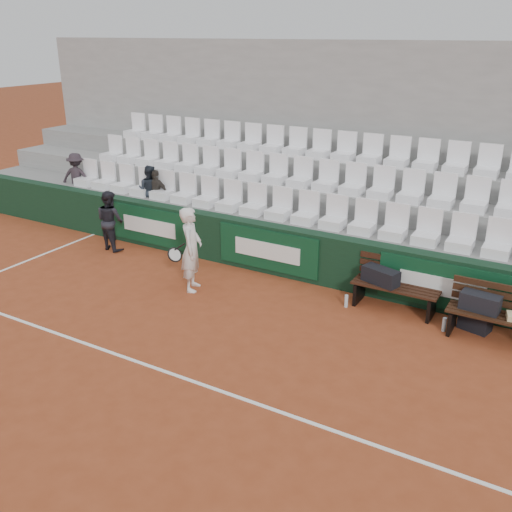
{
  "coord_description": "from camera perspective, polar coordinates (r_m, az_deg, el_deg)",
  "views": [
    {
      "loc": [
        4.88,
        -5.43,
        4.58
      ],
      "look_at": [
        0.36,
        2.4,
        1.0
      ],
      "focal_mm": 40.0,
      "sensor_mm": 36.0,
      "label": 1
    }
  ],
  "objects": [
    {
      "name": "sports_bag_right",
      "position": [
        9.69,
        21.51,
        -4.33
      ],
      "size": [
        0.63,
        0.34,
        0.28
      ],
      "primitive_type": "cube",
      "rotation": [
        0.0,
        0.0,
        -0.11
      ],
      "color": "black",
      "rests_on": "bench_right"
    },
    {
      "name": "bench_left",
      "position": [
        10.3,
        13.68,
        -4.07
      ],
      "size": [
        1.5,
        0.56,
        0.45
      ],
      "primitive_type": "cube",
      "color": "#351A10",
      "rests_on": "ground"
    },
    {
      "name": "seat_row_mid",
      "position": [
        12.2,
        5.65,
        8.17
      ],
      "size": [
        11.9,
        0.44,
        0.63
      ],
      "primitive_type": "cube",
      "color": "white",
      "rests_on": "grandstand_tier_mid"
    },
    {
      "name": "ball_kid",
      "position": [
        13.03,
        -14.37,
        3.47
      ],
      "size": [
        0.73,
        0.61,
        1.34
      ],
      "primitive_type": "imported",
      "rotation": [
        0.0,
        0.0,
        2.97
      ],
      "color": "black",
      "rests_on": "ground"
    },
    {
      "name": "court_baseline",
      "position": [
        8.61,
        -10.3,
        -10.88
      ],
      "size": [
        18.0,
        0.06,
        0.01
      ],
      "primitive_type": "cube",
      "color": "white",
      "rests_on": "ground"
    },
    {
      "name": "water_bottle_near",
      "position": [
        10.26,
        9.01,
        -4.46
      ],
      "size": [
        0.06,
        0.06,
        0.23
      ],
      "primitive_type": "cylinder",
      "color": "silver",
      "rests_on": "ground"
    },
    {
      "name": "seat_row_front",
      "position": [
        11.49,
        3.57,
        5.06
      ],
      "size": [
        11.9,
        0.44,
        0.63
      ],
      "primitive_type": "cube",
      "color": "white",
      "rests_on": "grandstand_tier_front"
    },
    {
      "name": "spectator_b",
      "position": [
        13.34,
        -10.02,
        8.1
      ],
      "size": [
        0.65,
        0.32,
        1.08
      ],
      "primitive_type": "imported",
      "rotation": [
        0.0,
        0.0,
        3.24
      ],
      "color": "#2E2A25",
      "rests_on": "grandstand_tier_front"
    },
    {
      "name": "sports_bag_ground",
      "position": [
        10.05,
        21.08,
        -6.13
      ],
      "size": [
        0.54,
        0.4,
        0.29
      ],
      "primitive_type": "cube",
      "rotation": [
        0.0,
        0.0,
        -0.25
      ],
      "color": "black",
      "rests_on": "ground"
    },
    {
      "name": "spectator_c",
      "position": [
        13.46,
        -10.7,
        8.36
      ],
      "size": [
        0.65,
        0.56,
        1.16
      ],
      "primitive_type": "imported",
      "rotation": [
        0.0,
        0.0,
        3.38
      ],
      "color": "#1E242D",
      "rests_on": "grandstand_tier_front"
    },
    {
      "name": "sports_bag_left",
      "position": [
        10.19,
        12.36,
        -1.96
      ],
      "size": [
        0.7,
        0.46,
        0.28
      ],
      "primitive_type": "cube",
      "rotation": [
        0.0,
        0.0,
        -0.31
      ],
      "color": "black",
      "rests_on": "bench_left"
    },
    {
      "name": "grandstand_tier_back",
      "position": [
        13.41,
        7.54,
        5.71
      ],
      "size": [
        18.0,
        0.95,
        1.9
      ],
      "primitive_type": "cube",
      "color": "gray",
      "rests_on": "ground"
    },
    {
      "name": "tennis_player",
      "position": [
        10.63,
        -6.48,
        0.67
      ],
      "size": [
        0.79,
        0.69,
        1.61
      ],
      "color": "silver",
      "rests_on": "ground"
    },
    {
      "name": "grandstand_tier_mid",
      "position": [
        12.63,
        5.81,
        3.73
      ],
      "size": [
        18.0,
        0.95,
        1.45
      ],
      "primitive_type": "cube",
      "color": "gray",
      "rests_on": "ground"
    },
    {
      "name": "seat_row_back",
      "position": [
        12.96,
        7.51,
        10.92
      ],
      "size": [
        11.9,
        0.44,
        0.63
      ],
      "primitive_type": "cube",
      "color": "white",
      "rests_on": "grandstand_tier_back"
    },
    {
      "name": "bench_right",
      "position": [
        9.79,
        22.77,
        -6.64
      ],
      "size": [
        1.5,
        0.56,
        0.45
      ],
      "primitive_type": "cube",
      "color": "#331B0F",
      "rests_on": "ground"
    },
    {
      "name": "back_barrier",
      "position": [
        11.33,
        2.75,
        0.49
      ],
      "size": [
        18.0,
        0.34,
        1.0
      ],
      "color": "black",
      "rests_on": "ground"
    },
    {
      "name": "grandstand_tier_front",
      "position": [
        11.89,
        3.86,
        1.5
      ],
      "size": [
        18.0,
        0.95,
        1.0
      ],
      "primitive_type": "cube",
      "color": "gray",
      "rests_on": "ground"
    },
    {
      "name": "water_bottle_far",
      "position": [
        9.84,
        18.3,
        -6.52
      ],
      "size": [
        0.07,
        0.07,
        0.24
      ],
      "primitive_type": "cylinder",
      "color": "#B2C2C9",
      "rests_on": "ground"
    },
    {
      "name": "grandstand_rear_wall",
      "position": [
        13.7,
        8.84,
        11.35
      ],
      "size": [
        18.0,
        0.3,
        4.4
      ],
      "primitive_type": "cube",
      "color": "gray",
      "rests_on": "ground"
    },
    {
      "name": "ground",
      "position": [
        8.61,
        -10.3,
        -10.9
      ],
      "size": [
        80.0,
        80.0,
        0.0
      ],
      "primitive_type": "plane",
      "color": "brown",
      "rests_on": "ground"
    },
    {
      "name": "spectator_a",
      "position": [
        15.07,
        -17.66,
        9.21
      ],
      "size": [
        0.89,
        0.73,
        1.2
      ],
      "primitive_type": "imported",
      "rotation": [
        0.0,
        0.0,
        3.58
      ],
      "color": "#282026",
      "rests_on": "grandstand_tier_front"
    }
  ]
}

